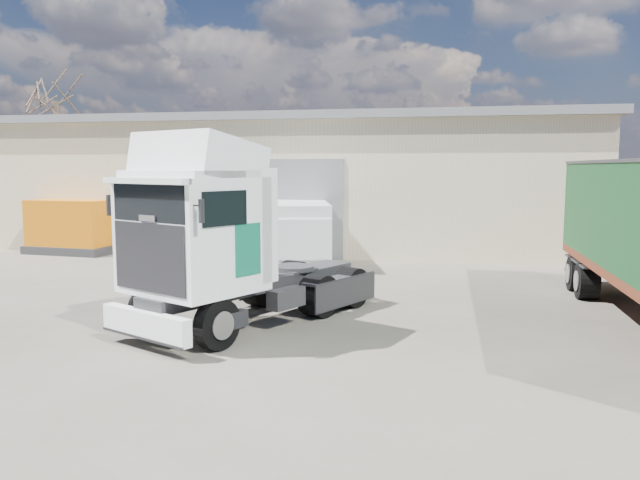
% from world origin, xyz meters
% --- Properties ---
extents(ground, '(120.00, 120.00, 0.00)m').
position_xyz_m(ground, '(0.00, 0.00, 0.00)').
color(ground, '#2B2923').
rests_on(ground, ground).
extents(warehouse, '(30.60, 12.60, 5.42)m').
position_xyz_m(warehouse, '(-6.00, 16.00, 2.66)').
color(warehouse, beige).
rests_on(warehouse, ground).
extents(bare_tree, '(4.00, 4.00, 9.60)m').
position_xyz_m(bare_tree, '(-18.00, 20.00, 7.92)').
color(bare_tree, '#382B21').
rests_on(bare_tree, ground).
extents(tractor_unit, '(4.57, 6.20, 3.98)m').
position_xyz_m(tractor_unit, '(-0.83, 0.02, 1.67)').
color(tractor_unit, black).
rests_on(tractor_unit, ground).
extents(panel_van, '(3.39, 5.60, 2.14)m').
position_xyz_m(panel_van, '(-1.44, 8.71, 1.11)').
color(panel_van, black).
rests_on(panel_van, ground).
extents(orange_skip, '(3.47, 2.35, 2.06)m').
position_xyz_m(orange_skip, '(-10.57, 9.80, 0.90)').
color(orange_skip, '#2D2D30').
rests_on(orange_skip, ground).
extents(gravel_heap, '(6.53, 6.53, 1.10)m').
position_xyz_m(gravel_heap, '(-3.86, 5.68, 0.51)').
color(gravel_heap, '#20232A').
rests_on(gravel_heap, ground).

